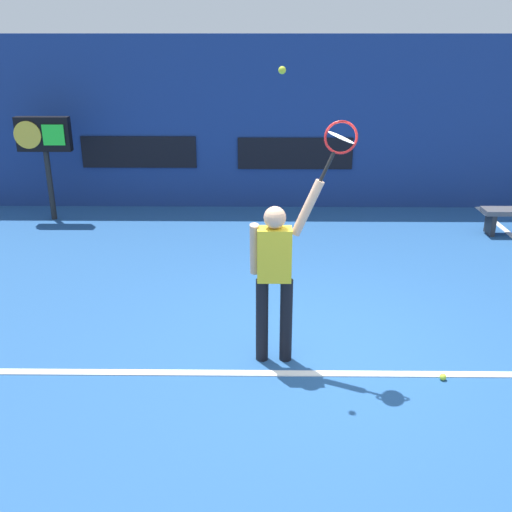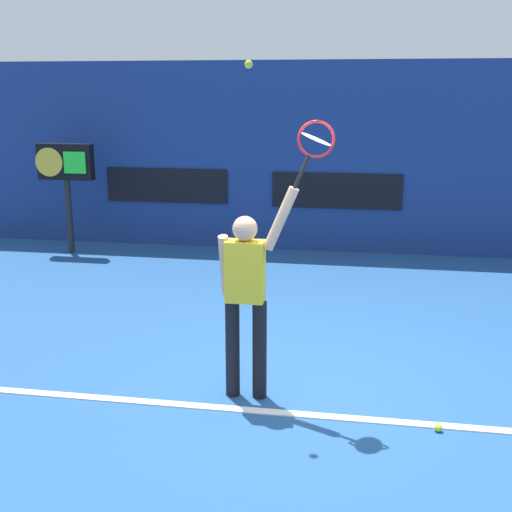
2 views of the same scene
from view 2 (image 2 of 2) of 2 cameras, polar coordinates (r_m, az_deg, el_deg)
The scene contains 10 objects.
ground_plane at distance 6.41m, azimuth 4.03°, elevation -11.31°, with size 18.00×18.00×0.00m, color #23518C.
back_wall at distance 11.43m, azimuth 7.06°, elevation 8.37°, with size 18.00×0.20×3.22m, color navy.
sponsor_banner_center at distance 11.38m, azimuth 6.95°, elevation 5.59°, with size 2.20×0.03×0.60m, color black.
sponsor_banner_portside at distance 11.90m, azimuth -7.70°, elevation 6.04°, with size 2.20×0.03×0.60m, color black.
court_baseline at distance 5.94m, azimuth 3.50°, elevation -13.44°, with size 10.00×0.10×0.01m, color white.
tennis_player at distance 5.89m, azimuth -0.85°, elevation -3.05°, with size 0.71×0.31×1.96m.
tennis_racket at distance 5.56m, azimuth 5.06°, elevation 9.66°, with size 0.41×0.27×0.62m.
tennis_ball at distance 5.56m, azimuth -0.64°, elevation 16.18°, with size 0.07×0.07×0.07m, color #CCE033.
scoreboard_clock at distance 11.64m, azimuth -16.09°, elevation 7.33°, with size 0.96×0.20×1.87m.
spare_ball at distance 5.86m, azimuth 15.44°, elevation -14.07°, with size 0.07×0.07×0.07m, color #CCE033.
Camera 2 is at (0.54, -5.76, 2.76)m, focal length 46.44 mm.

